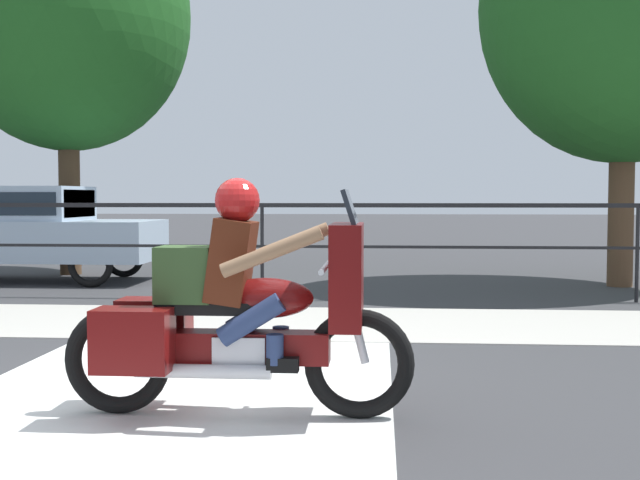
{
  "coord_description": "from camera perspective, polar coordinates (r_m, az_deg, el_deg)",
  "views": [
    {
      "loc": [
        1.65,
        -5.57,
        1.43
      ],
      "look_at": [
        1.14,
        1.16,
        1.06
      ],
      "focal_mm": 45.0,
      "sensor_mm": 36.0,
      "label": 1
    }
  ],
  "objects": [
    {
      "name": "fence_railing",
      "position": [
        11.18,
        -4.14,
        1.15
      ],
      "size": [
        36.0,
        0.05,
        1.34
      ],
      "color": "black",
      "rests_on": "ground"
    },
    {
      "name": "ground_plane",
      "position": [
        5.98,
        -12.0,
        -10.79
      ],
      "size": [
        120.0,
        120.0,
        0.0
      ],
      "primitive_type": "plane",
      "color": "#38383A"
    },
    {
      "name": "tree_behind_sign",
      "position": [
        13.93,
        20.88,
        15.36
      ],
      "size": [
        4.53,
        4.53,
        6.94
      ],
      "color": "brown",
      "rests_on": "ground"
    },
    {
      "name": "motorcycle",
      "position": [
        5.23,
        -6.02,
        -4.98
      ],
      "size": [
        2.3,
        0.76,
        1.55
      ],
      "rotation": [
        0.0,
        0.0,
        -0.01
      ],
      "color": "black",
      "rests_on": "ground"
    },
    {
      "name": "sidewalk_band",
      "position": [
        9.23,
        -6.03,
        -5.79
      ],
      "size": [
        44.0,
        2.4,
        0.01
      ],
      "primitive_type": "cube",
      "color": "#B7B2A8",
      "rests_on": "ground"
    },
    {
      "name": "crosswalk_band",
      "position": [
        5.75,
        -10.83,
        -11.31
      ],
      "size": [
        3.11,
        6.0,
        0.01
      ],
      "primitive_type": "cube",
      "color": "silver",
      "rests_on": "ground"
    },
    {
      "name": "parked_car",
      "position": [
        14.35,
        -20.17,
        0.89
      ],
      "size": [
        4.22,
        1.78,
        1.6
      ],
      "rotation": [
        0.0,
        0.0,
        -0.01
      ],
      "color": "#9EB2C6",
      "rests_on": "ground"
    },
    {
      "name": "tree_behind_car",
      "position": [
        15.74,
        -17.58,
        14.95
      ],
      "size": [
        4.45,
        4.45,
        7.16
      ],
      "color": "brown",
      "rests_on": "ground"
    }
  ]
}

